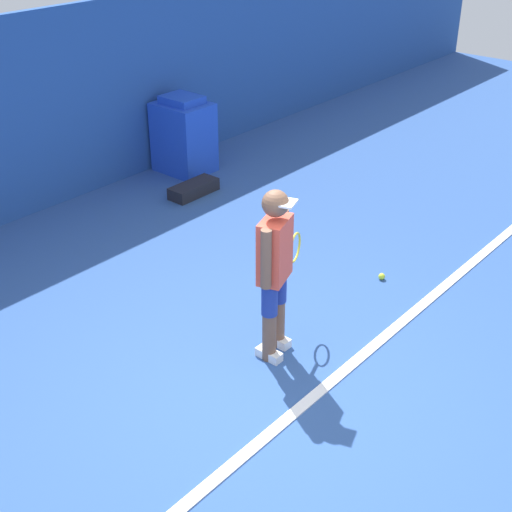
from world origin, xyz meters
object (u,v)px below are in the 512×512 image
at_px(covered_chair, 184,136).
at_px(equipment_bag, 194,189).
at_px(tennis_player, 275,267).
at_px(tennis_ball, 382,276).

distance_m(covered_chair, equipment_bag, 0.96).
distance_m(tennis_player, covered_chair, 4.39).
xyz_separation_m(tennis_ball, covered_chair, (0.81, 3.68, 0.47)).
distance_m(tennis_ball, covered_chair, 3.79).
height_order(covered_chair, equipment_bag, covered_chair).
distance_m(tennis_ball, equipment_bag, 3.01).
relative_size(tennis_player, equipment_bag, 2.23).
xyz_separation_m(tennis_player, equipment_bag, (1.95, 2.92, -0.77)).
xyz_separation_m(tennis_player, covered_chair, (2.48, 3.60, -0.34)).
relative_size(tennis_player, covered_chair, 1.45).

